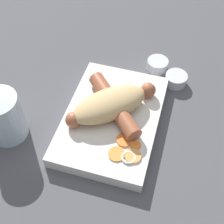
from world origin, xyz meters
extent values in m
plane|color=#4C4C51|center=(0.00, 0.00, 0.00)|extent=(3.00, 3.00, 0.00)
cube|color=silver|center=(0.00, 0.00, 0.01)|extent=(0.27, 0.19, 0.03)
ellipsoid|color=tan|center=(0.01, 0.01, 0.05)|extent=(0.17, 0.17, 0.05)
cylinder|color=#9E5638|center=(0.01, 0.00, 0.05)|extent=(0.15, 0.14, 0.03)
sphere|color=#9E5638|center=(0.07, -0.06, 0.05)|extent=(0.03, 0.03, 0.03)
sphere|color=#9E5638|center=(-0.05, 0.07, 0.05)|extent=(0.03, 0.03, 0.03)
cylinder|color=orange|center=(-0.09, -0.03, 0.03)|extent=(0.04, 0.04, 0.00)
cylinder|color=#F99E4C|center=(-0.08, -0.07, 0.03)|extent=(0.04, 0.04, 0.00)
cylinder|color=orange|center=(-0.05, -0.04, 0.03)|extent=(0.04, 0.04, 0.00)
cylinder|color=orange|center=(-0.06, -0.06, 0.03)|extent=(0.03, 0.03, 0.00)
torus|color=silver|center=(-0.09, -0.06, 0.03)|extent=(0.03, 0.03, 0.00)
cylinder|color=silver|center=(0.16, -0.11, 0.01)|extent=(0.05, 0.05, 0.03)
cylinder|color=maroon|center=(0.16, -0.11, 0.01)|extent=(0.04, 0.04, 0.01)
cylinder|color=silver|center=(0.19, -0.06, 0.01)|extent=(0.05, 0.05, 0.03)
cylinder|color=white|center=(0.19, -0.06, 0.01)|extent=(0.04, 0.04, 0.01)
cylinder|color=silver|center=(-0.08, 0.20, 0.05)|extent=(0.08, 0.08, 0.10)
camera|label=1|loc=(-0.38, -0.11, 0.54)|focal=50.00mm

